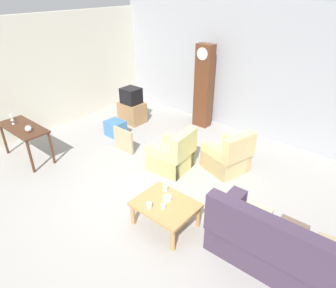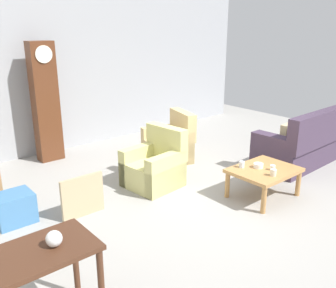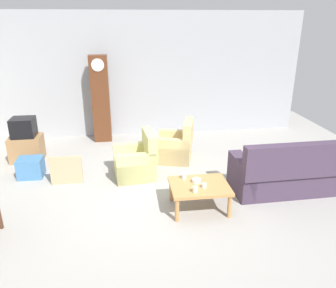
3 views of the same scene
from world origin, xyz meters
name	(u,v)px [view 3 (image 3 of 3)]	position (x,y,z in m)	size (l,w,h in m)	color
ground_plane	(159,197)	(0.00, 0.00, 0.00)	(10.40, 10.40, 0.00)	#999691
garage_door_wall	(144,75)	(0.00, 3.60, 1.60)	(8.40, 0.16, 3.20)	#9EA0A5
couch_floral	(291,173)	(2.41, -0.08, 0.36)	(2.12, 0.94, 1.04)	#423347
armchair_olive_near	(137,162)	(-0.36, 0.90, 0.31)	(0.87, 0.84, 0.92)	#CCC67A
armchair_olive_far	(176,147)	(0.55, 1.61, 0.31)	(0.96, 0.94, 0.92)	#D2B578
coffee_table_wood	(199,188)	(0.62, -0.46, 0.38)	(0.96, 0.76, 0.44)	#B27F47
grandfather_clock	(101,99)	(-1.14, 3.12, 1.10)	(0.44, 0.30, 2.18)	#562D19
tv_stand_cabinet	(27,148)	(-2.76, 2.02, 0.28)	(0.68, 0.52, 0.57)	#997047
tv_crt	(23,127)	(-2.76, 2.02, 0.78)	(0.48, 0.44, 0.42)	black
framed_picture_leaning	(66,170)	(-1.71, 0.74, 0.28)	(0.60, 0.05, 0.57)	tan
storage_box_blue	(31,167)	(-2.47, 1.15, 0.20)	(0.48, 0.40, 0.40)	teal
cup_white_porcelain	(204,186)	(0.67, -0.56, 0.48)	(0.07, 0.07, 0.07)	white
cup_blue_rimmed	(184,176)	(0.40, -0.21, 0.49)	(0.08, 0.08, 0.10)	silver
cup_cream_tall	(195,190)	(0.49, -0.70, 0.49)	(0.09, 0.09, 0.10)	beige
bowl_white_stacked	(196,181)	(0.58, -0.37, 0.48)	(0.14, 0.14, 0.07)	white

